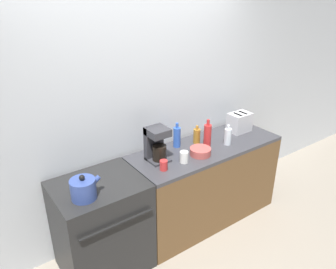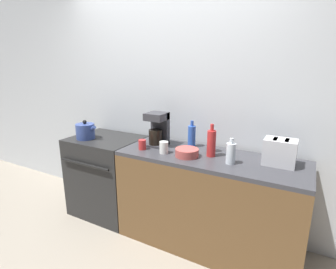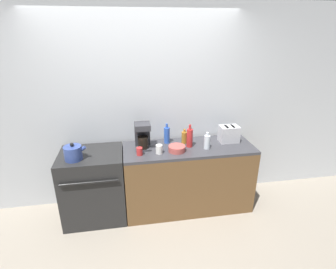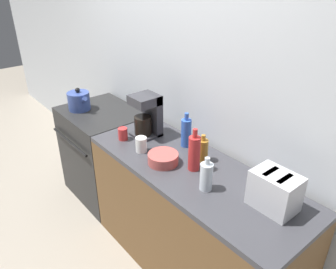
{
  "view_description": "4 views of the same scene",
  "coord_description": "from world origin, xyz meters",
  "px_view_note": "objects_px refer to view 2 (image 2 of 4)",
  "views": [
    {
      "loc": [
        -1.49,
        -1.91,
        2.4
      ],
      "look_at": [
        0.12,
        0.34,
        1.13
      ],
      "focal_mm": 35.0,
      "sensor_mm": 36.0,
      "label": 1
    },
    {
      "loc": [
        1.31,
        -1.78,
        1.68
      ],
      "look_at": [
        0.14,
        0.34,
        1.02
      ],
      "focal_mm": 28.0,
      "sensor_mm": 36.0,
      "label": 2
    },
    {
      "loc": [
        -0.18,
        -2.62,
        2.27
      ],
      "look_at": [
        0.32,
        0.31,
        1.07
      ],
      "focal_mm": 28.0,
      "sensor_mm": 36.0,
      "label": 3
    },
    {
      "loc": [
        1.86,
        -0.96,
        2.08
      ],
      "look_at": [
        0.3,
        0.34,
        1.01
      ],
      "focal_mm": 35.0,
      "sensor_mm": 36.0,
      "label": 4
    }
  ],
  "objects_px": {
    "cup_white": "(164,147)",
    "bottle_amber": "(211,143)",
    "kettle": "(86,131)",
    "bottle_red": "(211,143)",
    "bottle_clear": "(231,153)",
    "cup_red": "(142,145)",
    "toaster": "(280,152)",
    "bottle_blue": "(192,136)",
    "stove": "(108,174)",
    "bowl": "(187,153)",
    "coffee_maker": "(158,128)"
  },
  "relations": [
    {
      "from": "stove",
      "to": "bottle_red",
      "type": "relative_size",
      "value": 3.06
    },
    {
      "from": "toaster",
      "to": "bottle_clear",
      "type": "bearing_deg",
      "value": -154.7
    },
    {
      "from": "bottle_red",
      "to": "cup_white",
      "type": "xyz_separation_m",
      "value": [
        -0.4,
        -0.13,
        -0.07
      ]
    },
    {
      "from": "bottle_clear",
      "to": "cup_red",
      "type": "height_order",
      "value": "bottle_clear"
    },
    {
      "from": "kettle",
      "to": "cup_red",
      "type": "relative_size",
      "value": 2.68
    },
    {
      "from": "bowl",
      "to": "toaster",
      "type": "bearing_deg",
      "value": 13.88
    },
    {
      "from": "cup_red",
      "to": "bowl",
      "type": "bearing_deg",
      "value": 3.19
    },
    {
      "from": "bottle_red",
      "to": "bottle_amber",
      "type": "height_order",
      "value": "bottle_red"
    },
    {
      "from": "bowl",
      "to": "bottle_red",
      "type": "bearing_deg",
      "value": 30.43
    },
    {
      "from": "kettle",
      "to": "bottle_clear",
      "type": "height_order",
      "value": "bottle_clear"
    },
    {
      "from": "bottle_clear",
      "to": "bowl",
      "type": "height_order",
      "value": "bottle_clear"
    },
    {
      "from": "bottle_clear",
      "to": "bowl",
      "type": "relative_size",
      "value": 1.04
    },
    {
      "from": "toaster",
      "to": "cup_red",
      "type": "relative_size",
      "value": 2.65
    },
    {
      "from": "bottle_red",
      "to": "stove",
      "type": "bearing_deg",
      "value": -179.96
    },
    {
      "from": "toaster",
      "to": "bottle_red",
      "type": "relative_size",
      "value": 0.85
    },
    {
      "from": "bottle_amber",
      "to": "bottle_clear",
      "type": "bearing_deg",
      "value": -41.3
    },
    {
      "from": "toaster",
      "to": "coffee_maker",
      "type": "bearing_deg",
      "value": -179.38
    },
    {
      "from": "toaster",
      "to": "bottle_amber",
      "type": "relative_size",
      "value": 1.28
    },
    {
      "from": "kettle",
      "to": "cup_red",
      "type": "xyz_separation_m",
      "value": [
        0.74,
        -0.01,
        -0.04
      ]
    },
    {
      "from": "coffee_maker",
      "to": "bottle_blue",
      "type": "xyz_separation_m",
      "value": [
        0.32,
        0.11,
        -0.06
      ]
    },
    {
      "from": "coffee_maker",
      "to": "cup_white",
      "type": "bearing_deg",
      "value": -46.86
    },
    {
      "from": "kettle",
      "to": "bottle_blue",
      "type": "xyz_separation_m",
      "value": [
        1.12,
        0.29,
        0.03
      ]
    },
    {
      "from": "stove",
      "to": "toaster",
      "type": "xyz_separation_m",
      "value": [
        1.77,
        0.07,
        0.54
      ]
    },
    {
      "from": "bottle_clear",
      "to": "cup_white",
      "type": "xyz_separation_m",
      "value": [
        -0.6,
        -0.04,
        -0.04
      ]
    },
    {
      "from": "toaster",
      "to": "bottle_blue",
      "type": "distance_m",
      "value": 0.81
    },
    {
      "from": "toaster",
      "to": "bottle_red",
      "type": "xyz_separation_m",
      "value": [
        -0.55,
        -0.07,
        0.01
      ]
    },
    {
      "from": "cup_white",
      "to": "bottle_amber",
      "type": "bearing_deg",
      "value": 34.26
    },
    {
      "from": "toaster",
      "to": "cup_red",
      "type": "bearing_deg",
      "value": -170.14
    },
    {
      "from": "bottle_blue",
      "to": "cup_white",
      "type": "distance_m",
      "value": 0.33
    },
    {
      "from": "toaster",
      "to": "cup_white",
      "type": "bearing_deg",
      "value": -168.0
    },
    {
      "from": "bottle_red",
      "to": "cup_red",
      "type": "distance_m",
      "value": 0.65
    },
    {
      "from": "stove",
      "to": "bottle_amber",
      "type": "distance_m",
      "value": 1.29
    },
    {
      "from": "cup_white",
      "to": "kettle",
      "type": "bearing_deg",
      "value": 179.69
    },
    {
      "from": "toaster",
      "to": "bottle_amber",
      "type": "distance_m",
      "value": 0.59
    },
    {
      "from": "bottle_red",
      "to": "bottle_blue",
      "type": "xyz_separation_m",
      "value": [
        -0.26,
        0.17,
        -0.01
      ]
    },
    {
      "from": "bowl",
      "to": "bottle_clear",
      "type": "bearing_deg",
      "value": 2.36
    },
    {
      "from": "stove",
      "to": "bowl",
      "type": "bearing_deg",
      "value": -5.89
    },
    {
      "from": "cup_white",
      "to": "bottle_clear",
      "type": "bearing_deg",
      "value": 3.54
    },
    {
      "from": "kettle",
      "to": "bottle_red",
      "type": "distance_m",
      "value": 1.39
    },
    {
      "from": "bottle_clear",
      "to": "cup_red",
      "type": "bearing_deg",
      "value": -177.19
    },
    {
      "from": "coffee_maker",
      "to": "bottle_red",
      "type": "xyz_separation_m",
      "value": [
        0.58,
        -0.06,
        -0.05
      ]
    },
    {
      "from": "coffee_maker",
      "to": "cup_white",
      "type": "relative_size",
      "value": 3.03
    },
    {
      "from": "kettle",
      "to": "bottle_blue",
      "type": "bearing_deg",
      "value": 14.65
    },
    {
      "from": "bottle_amber",
      "to": "bottle_blue",
      "type": "height_order",
      "value": "bottle_blue"
    },
    {
      "from": "bottle_amber",
      "to": "bottle_blue",
      "type": "relative_size",
      "value": 0.74
    },
    {
      "from": "cup_red",
      "to": "cup_white",
      "type": "xyz_separation_m",
      "value": [
        0.23,
        0.0,
        0.01
      ]
    },
    {
      "from": "toaster",
      "to": "bottle_red",
      "type": "height_order",
      "value": "bottle_red"
    },
    {
      "from": "bottle_clear",
      "to": "bottle_blue",
      "type": "distance_m",
      "value": 0.53
    },
    {
      "from": "bottle_red",
      "to": "bottle_blue",
      "type": "height_order",
      "value": "bottle_red"
    },
    {
      "from": "bottle_clear",
      "to": "bottle_red",
      "type": "bearing_deg",
      "value": 155.26
    }
  ]
}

